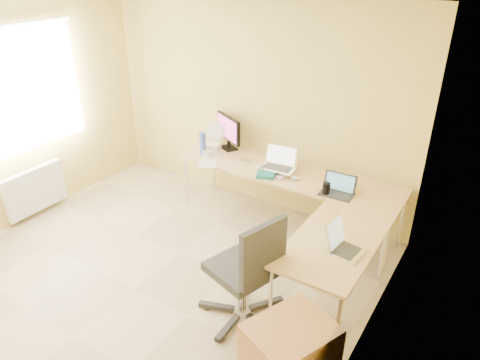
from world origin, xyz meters
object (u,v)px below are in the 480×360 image
Objects in this scene: water_bottle at (203,143)px; office_chair at (242,271)px; keyboard at (271,171)px; laptop_center at (278,159)px; laptop_return at (347,241)px; desk_fan at (218,135)px; monitor at (229,132)px; laptop_black at (337,185)px; desk_return at (331,273)px; mug at (207,154)px; desk_main at (286,199)px.

office_chair is at bearing -43.97° from water_bottle.
laptop_center is at bearing 37.51° from keyboard.
laptop_return is (1.28, -1.01, 0.10)m from keyboard.
water_bottle is at bearing 176.89° from laptop_center.
office_chair reaches higher than desk_fan.
monitor is 1.32× the size of laptop_center.
laptop_black is at bearing -15.36° from laptop_center.
water_bottle is (-2.10, 0.88, 0.51)m from desk_return.
desk_return is at bearing 58.12° from laptop_return.
office_chair reaches higher than mug.
laptop_return is at bearing -23.38° from mug.
keyboard is at bearing 58.38° from laptop_return.
desk_fan is at bearing 150.27° from desk_return.
laptop_return is (0.14, -0.11, 0.48)m from desk_return.
water_bottle is at bearing -157.84° from keyboard.
laptop_black reaches higher than keyboard.
desk_main is 1.64m from laptop_return.
laptop_black is at bearing -0.59° from mug.
mug is 1.96m from office_chair.
desk_return is 1.16× the size of office_chair.
laptop_center reaches higher than laptop_black.
desk_return is at bearing -22.14° from mug.
laptop_center is 0.35× the size of office_chair.
office_chair is (0.46, -1.48, -0.40)m from laptop_center.
monitor is 0.91m from laptop_center.
office_chair is (-0.61, -0.56, 0.14)m from desk_return.
desk_return is 0.97m from laptop_black.
office_chair is at bearing -26.04° from monitor.
desk_main is 6.79× the size of laptop_center.
monitor is 2.45m from laptop_return.
laptop_black is 1.85m from desk_fan.
office_chair is (-0.31, -1.35, -0.34)m from laptop_black.
laptop_black is 1.69m from mug.
monitor is 0.19m from desk_fan.
keyboard is 1.30× the size of laptop_return.
desk_return is 0.84m from office_chair.
laptop_center reaches higher than water_bottle.
mug is at bearing -152.69° from keyboard.
desk_main and desk_return have the same top height.
mug is at bearing -169.20° from desk_main.
mug is at bearing -178.24° from laptop_center.
desk_return is 3.33× the size of laptop_center.
mug is at bearing 177.55° from laptop_black.
keyboard is at bearing 1.27° from water_bottle.
monitor is 1.51× the size of laptop_black.
monitor is 4.95× the size of mug.
laptop_center is at bearing 123.98° from office_chair.
keyboard is at bearing -32.56° from desk_fan.
desk_fan is 0.87× the size of laptop_return.
water_bottle reaches higher than keyboard.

